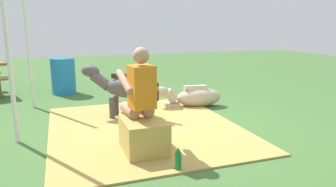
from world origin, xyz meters
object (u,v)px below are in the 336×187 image
object	(u,v)px
person_seated	(139,94)
pony_lying	(194,97)
pony_standing	(124,88)
soda_bottle	(178,160)
tent_pole_left	(8,53)
hay_bale	(144,136)
water_barrel	(63,76)
tent_pole_right	(28,44)

from	to	relation	value
person_seated	pony_lying	world-z (taller)	person_seated
pony_standing	soda_bottle	bearing A→B (deg)	-175.98
pony_standing	tent_pole_left	xyz separation A→B (m)	(-0.61, 1.60, 0.67)
person_seated	pony_lying	bearing A→B (deg)	-42.13
person_seated	pony_standing	world-z (taller)	person_seated
hay_bale	soda_bottle	size ratio (longest dim) A/B	2.44
hay_bale	pony_lying	world-z (taller)	hay_bale
pony_lying	water_barrel	xyz separation A→B (m)	(2.10, 2.35, 0.22)
hay_bale	tent_pole_left	size ratio (longest dim) A/B	0.27
hay_bale	pony_standing	bearing A→B (deg)	-2.66
person_seated	soda_bottle	xyz separation A→B (m)	(-0.79, -0.23, -0.58)
hay_bale	tent_pole_right	bearing A→B (deg)	27.34
person_seated	soda_bottle	distance (m)	1.01
person_seated	tent_pole_right	size ratio (longest dim) A/B	0.54
water_barrel	tent_pole_left	world-z (taller)	tent_pole_left
pony_standing	water_barrel	bearing A→B (deg)	20.89
soda_bottle	tent_pole_right	xyz separation A→B (m)	(3.43, 1.67, 1.08)
tent_pole_left	water_barrel	bearing A→B (deg)	-12.51
person_seated	pony_standing	bearing A→B (deg)	-3.44
tent_pole_left	person_seated	bearing A→B (deg)	-115.66
soda_bottle	tent_pole_left	bearing A→B (deg)	49.02
hay_bale	pony_lying	distance (m)	2.36
hay_bale	pony_lying	bearing A→B (deg)	-39.34
pony_lying	soda_bottle	size ratio (longest dim) A/B	5.01
hay_bale	pony_standing	world-z (taller)	pony_standing
hay_bale	tent_pole_right	size ratio (longest dim) A/B	0.27
tent_pole_left	tent_pole_right	xyz separation A→B (m)	(1.91, -0.09, 0.00)
pony_lying	soda_bottle	xyz separation A→B (m)	(-2.46, 1.28, -0.06)
soda_bottle	pony_standing	bearing A→B (deg)	4.02
hay_bale	tent_pole_left	distance (m)	2.03
hay_bale	tent_pole_left	bearing A→B (deg)	59.83
tent_pole_left	pony_standing	bearing A→B (deg)	-69.23
pony_lying	tent_pole_right	distance (m)	3.26
hay_bale	tent_pole_right	world-z (taller)	tent_pole_right
hay_bale	soda_bottle	distance (m)	0.67
hay_bale	pony_lying	xyz separation A→B (m)	(1.83, -1.50, -0.02)
person_seated	soda_bottle	world-z (taller)	person_seated
pony_standing	tent_pole_right	bearing A→B (deg)	49.40
hay_bale	pony_standing	size ratio (longest dim) A/B	0.55
person_seated	soda_bottle	bearing A→B (deg)	-163.78
water_barrel	tent_pole_left	xyz separation A→B (m)	(-3.04, 0.67, 0.80)
pony_lying	pony_standing	bearing A→B (deg)	102.94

